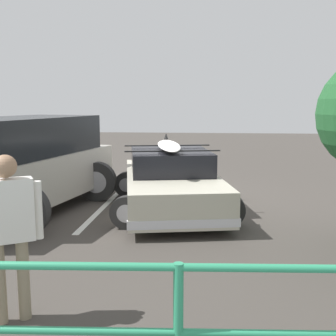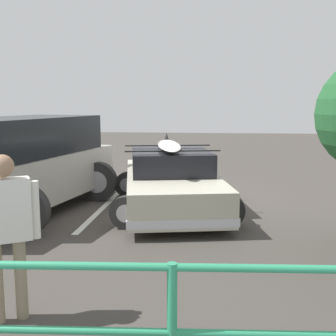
% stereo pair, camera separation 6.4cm
% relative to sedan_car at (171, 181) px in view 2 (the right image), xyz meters
% --- Properties ---
extents(ground_plane, '(44.00, 44.00, 0.02)m').
position_rel_sedan_car_xyz_m(ground_plane, '(-0.03, -0.74, -0.59)').
color(ground_plane, '#423D38').
rests_on(ground_plane, ground).
extents(parking_stripe, '(0.12, 3.76, 0.00)m').
position_rel_sedan_car_xyz_m(parking_stripe, '(1.42, 0.04, -0.58)').
color(parking_stripe, silver).
rests_on(parking_stripe, ground).
extents(sedan_car, '(2.85, 4.43, 1.49)m').
position_rel_sedan_car_xyz_m(sedan_car, '(0.00, 0.00, 0.00)').
color(sedan_car, '#B7B29E').
rests_on(sedan_car, ground).
extents(suv_car, '(3.16, 4.87, 1.89)m').
position_rel_sedan_car_xyz_m(suv_car, '(2.84, 0.57, 0.40)').
color(suv_car, '#9E998E').
rests_on(suv_car, ground).
extents(person_bystander, '(0.57, 0.41, 1.68)m').
position_rel_sedan_car_xyz_m(person_bystander, '(1.16, 4.67, 0.43)').
color(person_bystander, gray).
rests_on(person_bystander, ground).
extents(railing_fence, '(7.97, 0.61, 1.10)m').
position_rel_sedan_car_xyz_m(railing_fence, '(0.22, 5.84, 0.15)').
color(railing_fence, '#2D9366').
rests_on(railing_fence, ground).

